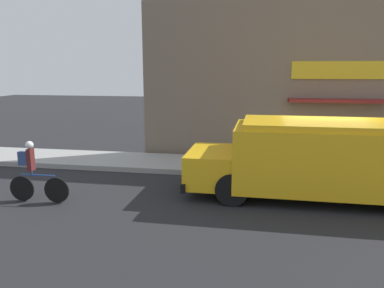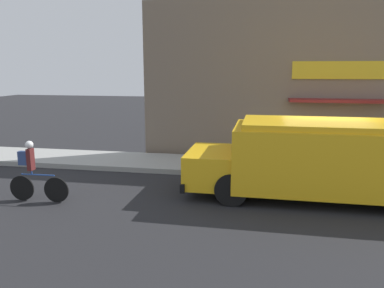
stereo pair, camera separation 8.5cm
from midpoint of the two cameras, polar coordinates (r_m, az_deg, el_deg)
name	(u,v)px [view 1 (the left image)]	position (r m, az deg, el deg)	size (l,w,h in m)	color
ground_plane	(322,182)	(12.31, 18.99, -5.49)	(70.00, 70.00, 0.00)	#232326
sidewalk	(317,170)	(13.38, 18.28, -3.73)	(28.00, 2.29, 0.17)	#999993
storefront	(316,82)	(14.43, 18.25, 8.96)	(12.95, 0.96, 5.97)	#756656
school_bus	(326,158)	(10.55, 19.51, -1.99)	(6.85, 2.85, 2.10)	yellow
cyclist	(34,173)	(10.62, -23.18, -4.09)	(1.65, 0.20, 1.62)	black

